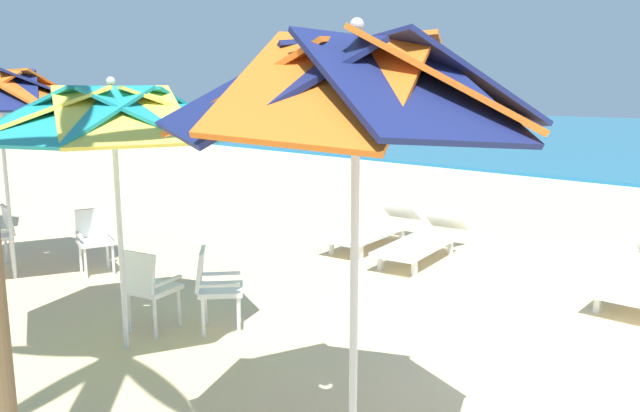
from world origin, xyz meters
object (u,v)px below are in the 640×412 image
beach_umbrella_1 (113,114)px  plastic_chair_2 (148,285)px  sun_lounger_3 (375,228)px  plastic_chair_4 (94,237)px  beach_umbrella_0 (356,91)px  plastic_chair_1 (214,284)px  sun_lounger_2 (423,240)px

beach_umbrella_1 → plastic_chair_2: (-0.21, 0.39, -1.74)m
beach_umbrella_1 → sun_lounger_3: size_ratio=1.17×
plastic_chair_4 → beach_umbrella_0: bearing=-11.8°
plastic_chair_2 → plastic_chair_4: bearing=164.9°
plastic_chair_1 → plastic_chair_2: bearing=-134.9°
beach_umbrella_1 → plastic_chair_2: beach_umbrella_1 is taller
sun_lounger_2 → sun_lounger_3: same height
plastic_chair_4 → sun_lounger_3: size_ratio=0.39×
plastic_chair_1 → plastic_chair_4: same height
beach_umbrella_1 → plastic_chair_1: 1.96m
beach_umbrella_1 → sun_lounger_3: beach_umbrella_1 is taller
plastic_chair_1 → beach_umbrella_0: bearing=-20.1°
beach_umbrella_1 → plastic_chair_1: beach_umbrella_1 is taller
plastic_chair_1 → plastic_chair_2: 0.66m
beach_umbrella_1 → plastic_chair_1: size_ratio=3.00×
plastic_chair_2 → plastic_chair_4: (-2.38, 0.64, 0.00)m
beach_umbrella_1 → sun_lounger_3: (-0.77, 4.78, -1.95)m
plastic_chair_1 → sun_lounger_2: 3.79m
sun_lounger_2 → sun_lounger_3: bearing=172.5°
plastic_chair_4 → sun_lounger_2: size_ratio=0.39×
beach_umbrella_0 → beach_umbrella_1: size_ratio=1.09×
beach_umbrella_0 → plastic_chair_2: beach_umbrella_0 is taller
sun_lounger_3 → beach_umbrella_1: bearing=-80.8°
plastic_chair_2 → sun_lounger_3: plastic_chair_2 is taller
beach_umbrella_1 → plastic_chair_2: 1.79m
plastic_chair_1 → plastic_chair_2: same height
plastic_chair_4 → sun_lounger_2: (2.82, 3.62, -0.22)m
plastic_chair_1 → plastic_chair_4: bearing=176.6°
plastic_chair_4 → sun_lounger_3: (1.82, 3.75, -0.22)m
plastic_chair_4 → sun_lounger_3: plastic_chair_4 is taller
beach_umbrella_0 → plastic_chair_1: (-2.70, 0.99, -1.95)m
plastic_chair_2 → beach_umbrella_0: bearing=-9.3°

